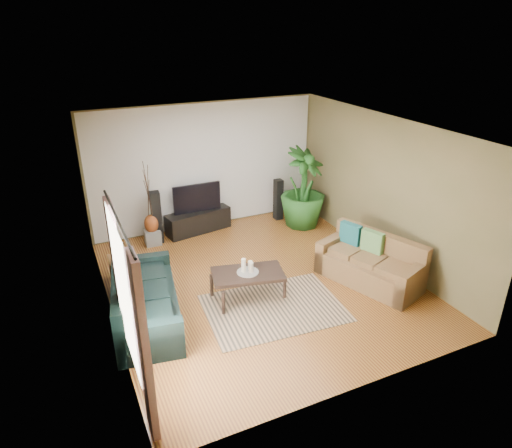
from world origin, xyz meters
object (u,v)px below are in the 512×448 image
tv_stand (198,221)px  speaker_left (157,217)px  sofa_left (146,296)px  speaker_right (278,200)px  coffee_table (248,285)px  side_table (123,270)px  potted_plant (303,188)px  pedestal (153,237)px  sofa_right (370,261)px  television (197,198)px  vase (151,224)px

tv_stand → speaker_left: speaker_left is taller
sofa_left → speaker_left: 2.70m
speaker_left → speaker_right: size_ratio=1.16×
coffee_table → speaker_right: (1.94, 2.69, 0.23)m
side_table → potted_plant: bearing=11.1°
sofa_left → coffee_table: sofa_left is taller
coffee_table → pedestal: (-0.97, 2.61, -0.08)m
speaker_right → coffee_table: bearing=-125.9°
potted_plant → side_table: potted_plant is taller
sofa_right → television: bearing=-168.0°
television → speaker_left: (-0.91, -0.15, -0.22)m
sofa_right → vase: bearing=-154.8°
television → pedestal: size_ratio=3.33×
potted_plant → vase: potted_plant is taller
coffee_table → potted_plant: (2.27, 2.16, 0.64)m
coffee_table → vase: bearing=123.5°
tv_stand → pedestal: bearing=-179.2°
vase → side_table: bearing=-122.5°
speaker_right → side_table: bearing=-160.4°
coffee_table → side_table: bearing=155.4°
tv_stand → sofa_left: bearing=-132.2°
pedestal → speaker_right: bearing=1.7°
vase → coffee_table: bearing=-69.5°
speaker_right → potted_plant: bearing=-58.8°
sofa_left → speaker_right: (3.58, 2.61, 0.05)m
sofa_left → pedestal: bearing=-5.4°
sofa_left → speaker_left: size_ratio=1.93×
speaker_left → potted_plant: bearing=-3.2°
potted_plant → pedestal: (-3.24, 0.45, -0.72)m
speaker_right → potted_plant: potted_plant is taller
sofa_left → sofa_right: bearing=-88.7°
television → speaker_left: size_ratio=0.94×
sofa_right → tv_stand: sofa_right is taller
sofa_right → speaker_left: size_ratio=1.62×
television → pedestal: (-1.04, -0.20, -0.62)m
television → speaker_left: speaker_left is taller
sofa_right → speaker_right: speaker_right is taller
sofa_right → coffee_table: sofa_right is taller
potted_plant → vase: 3.30m
pedestal → coffee_table: bearing=-69.5°
tv_stand → pedestal: tv_stand is taller
coffee_table → television: bearing=101.7°
television → speaker_right: (1.87, -0.12, -0.30)m
coffee_table → side_table: side_table is taller
speaker_left → speaker_right: (2.79, 0.03, -0.08)m
speaker_right → pedestal: 2.94m
speaker_right → pedestal: bearing=-178.5°
sofa_left → vase: (0.66, 2.52, 0.02)m
sofa_right → pedestal: bearing=-154.8°
speaker_right → sofa_left: bearing=-144.1°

